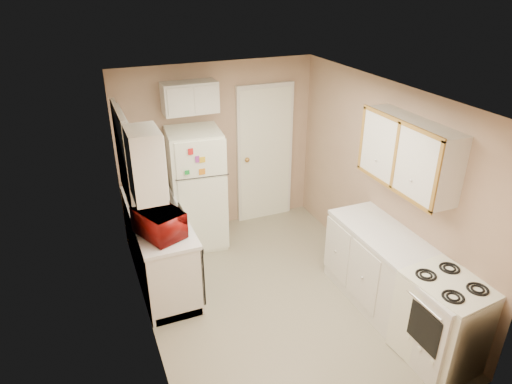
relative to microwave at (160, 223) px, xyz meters
name	(u,v)px	position (x,y,z in m)	size (l,w,h in m)	color
floor	(272,297)	(1.15, -0.39, -1.05)	(3.80, 3.80, 0.00)	#B0A88E
ceiling	(276,95)	(1.15, -0.39, 1.35)	(3.80, 3.80, 0.00)	white
wall_left	(140,233)	(-0.25, -0.39, 0.15)	(3.80, 3.80, 0.00)	tan
wall_right	(383,186)	(2.55, -0.39, 0.15)	(3.80, 3.80, 0.00)	tan
wall_back	(218,149)	(1.15, 1.51, 0.15)	(2.80, 2.80, 0.00)	tan
wall_front	(383,322)	(1.15, -2.29, 0.15)	(2.80, 2.80, 0.00)	tan
left_counter	(160,245)	(0.05, 0.51, -0.60)	(0.60, 1.80, 0.90)	silver
dishwasher	(196,264)	(0.34, -0.09, -0.56)	(0.03, 0.58, 0.72)	black
sink	(154,210)	(0.05, 0.66, -0.19)	(0.54, 0.74, 0.16)	gray
microwave	(160,223)	(0.00, 0.00, 0.00)	(0.30, 0.54, 0.36)	maroon
soap_bottle	(142,185)	(0.00, 1.12, -0.05)	(0.08, 0.08, 0.17)	white
window_blinds	(124,156)	(-0.21, 0.66, 0.55)	(0.10, 0.98, 1.08)	silver
upper_cabinet_left	(146,164)	(-0.10, -0.17, 0.75)	(0.30, 0.45, 0.70)	silver
refrigerator	(197,189)	(0.71, 1.12, -0.23)	(0.68, 0.66, 1.64)	white
cabinet_over_fridge	(190,98)	(0.75, 1.36, 0.95)	(0.70, 0.30, 0.40)	silver
interior_door	(265,155)	(1.85, 1.47, -0.03)	(0.86, 0.06, 2.08)	white
right_counter	(397,283)	(2.25, -1.19, -0.60)	(0.60, 2.00, 0.90)	silver
stove	(442,322)	(2.26, -1.85, -0.60)	(0.60, 0.74, 0.90)	white
upper_cabinet_right	(409,154)	(2.40, -0.89, 0.75)	(0.30, 1.20, 0.70)	silver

